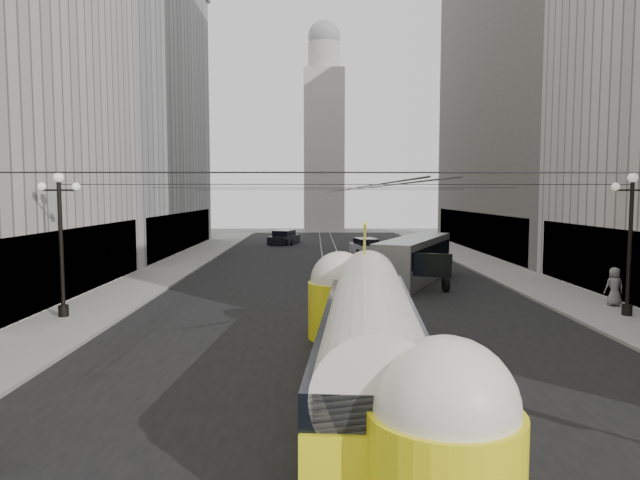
{
  "coord_description": "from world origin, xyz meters",
  "views": [
    {
      "loc": [
        -1.43,
        -7.08,
        5.59
      ],
      "look_at": [
        -1.24,
        12.96,
        3.96
      ],
      "focal_mm": 32.0,
      "sensor_mm": 36.0,
      "label": 1
    }
  ],
  "objects": [
    {
      "name": "road",
      "position": [
        0.0,
        32.5,
        0.0
      ],
      "size": [
        20.0,
        85.0,
        0.02
      ],
      "primitive_type": "cube",
      "color": "black",
      "rests_on": "ground"
    },
    {
      "name": "sidewalk_left",
      "position": [
        -12.0,
        36.0,
        0.07
      ],
      "size": [
        4.0,
        72.0,
        0.15
      ],
      "primitive_type": "cube",
      "color": "gray",
      "rests_on": "ground"
    },
    {
      "name": "sidewalk_right",
      "position": [
        12.0,
        36.0,
        0.07
      ],
      "size": [
        4.0,
        72.0,
        0.15
      ],
      "primitive_type": "cube",
      "color": "gray",
      "rests_on": "ground"
    },
    {
      "name": "rail_left",
      "position": [
        -0.75,
        32.5,
        0.0
      ],
      "size": [
        0.12,
        85.0,
        0.04
      ],
      "primitive_type": "cube",
      "color": "gray",
      "rests_on": "ground"
    },
    {
      "name": "rail_right",
      "position": [
        0.75,
        32.5,
        0.0
      ],
      "size": [
        0.12,
        85.0,
        0.04
      ],
      "primitive_type": "cube",
      "color": "gray",
      "rests_on": "ground"
    },
    {
      "name": "building_left_far",
      "position": [
        -19.99,
        48.0,
        14.31
      ],
      "size": [
        12.6,
        28.6,
        28.6
      ],
      "color": "#999999",
      "rests_on": "ground"
    },
    {
      "name": "building_right_far",
      "position": [
        20.0,
        48.0,
        16.31
      ],
      "size": [
        12.6,
        32.6,
        32.6
      ],
      "color": "#514C47",
      "rests_on": "ground"
    },
    {
      "name": "distant_tower",
      "position": [
        0.0,
        80.0,
        14.97
      ],
      "size": [
        6.0,
        6.0,
        31.36
      ],
      "color": "#B2AFA8",
      "rests_on": "ground"
    },
    {
      "name": "lamppost_left_mid",
      "position": [
        -12.6,
        18.0,
        3.74
      ],
      "size": [
        1.86,
        0.44,
        6.37
      ],
      "color": "black",
      "rests_on": "sidewalk_left"
    },
    {
      "name": "lamppost_right_mid",
      "position": [
        12.6,
        18.0,
        3.74
      ],
      "size": [
        1.86,
        0.44,
        6.37
      ],
      "color": "black",
      "rests_on": "sidewalk_right"
    },
    {
      "name": "catenary",
      "position": [
        0.12,
        31.49,
        5.88
      ],
      "size": [
        25.0,
        72.0,
        0.23
      ],
      "color": "black",
      "rests_on": "ground"
    },
    {
      "name": "streetcar",
      "position": [
        0.09,
        8.1,
        1.68
      ],
      "size": [
        3.56,
        15.68,
        3.43
      ],
      "color": "yellow",
      "rests_on": "ground"
    },
    {
      "name": "city_bus",
      "position": [
        4.93,
        28.8,
        1.54
      ],
      "size": [
        6.59,
        11.46,
        2.81
      ],
      "color": "gray",
      "rests_on": "ground"
    },
    {
      "name": "sedan_white_far",
      "position": [
        3.29,
        44.94,
        0.69
      ],
      "size": [
        2.85,
        5.1,
        1.52
      ],
      "color": "#BBBBBB",
      "rests_on": "ground"
    },
    {
      "name": "sedan_dark_far",
      "position": [
        -4.82,
        55.98,
        0.71
      ],
      "size": [
        3.48,
        5.32,
        1.56
      ],
      "color": "black",
      "rests_on": "ground"
    },
    {
      "name": "pedestrian_sidewalk_right",
      "position": [
        13.14,
        20.17,
        1.09
      ],
      "size": [
        0.95,
        0.61,
        1.88
      ],
      "primitive_type": "imported",
      "rotation": [
        0.0,
        0.0,
        3.2
      ],
      "color": "slate",
      "rests_on": "sidewalk_right"
    }
  ]
}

